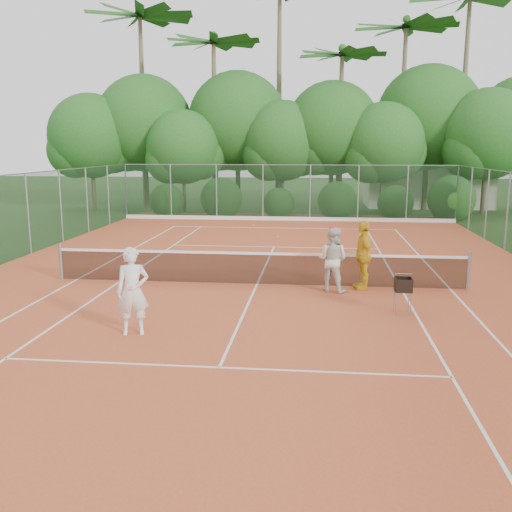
{
  "coord_description": "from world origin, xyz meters",
  "views": [
    {
      "loc": [
        1.73,
        -16.06,
        3.96
      ],
      "look_at": [
        0.1,
        -1.2,
        1.1
      ],
      "focal_mm": 40.0,
      "sensor_mm": 36.0,
      "label": 1
    }
  ],
  "objects_px": {
    "player_yellow": "(363,255)",
    "ball_hopper": "(403,285)",
    "player_white": "(133,291)",
    "player_center_grp": "(332,259)"
  },
  "relations": [
    {
      "from": "player_yellow",
      "to": "ball_hopper",
      "type": "relative_size",
      "value": 2.21
    },
    {
      "from": "player_yellow",
      "to": "ball_hopper",
      "type": "height_order",
      "value": "player_yellow"
    },
    {
      "from": "player_white",
      "to": "ball_hopper",
      "type": "relative_size",
      "value": 2.13
    },
    {
      "from": "player_white",
      "to": "player_yellow",
      "type": "xyz_separation_m",
      "value": [
        5.16,
        4.55,
        0.03
      ]
    },
    {
      "from": "player_center_grp",
      "to": "player_white",
      "type": "bearing_deg",
      "value": -135.84
    },
    {
      "from": "player_white",
      "to": "player_center_grp",
      "type": "distance_m",
      "value": 5.99
    },
    {
      "from": "player_white",
      "to": "player_yellow",
      "type": "bearing_deg",
      "value": 25.61
    },
    {
      "from": "player_white",
      "to": "player_yellow",
      "type": "relative_size",
      "value": 0.97
    },
    {
      "from": "player_yellow",
      "to": "ball_hopper",
      "type": "bearing_deg",
      "value": 7.0
    },
    {
      "from": "player_center_grp",
      "to": "ball_hopper",
      "type": "relative_size",
      "value": 2.07
    }
  ]
}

